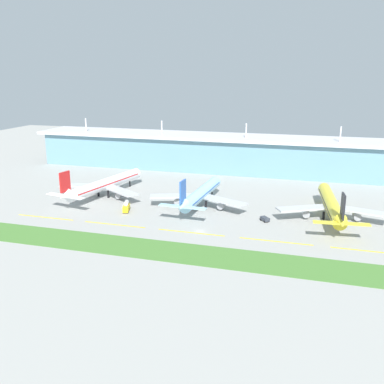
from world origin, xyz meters
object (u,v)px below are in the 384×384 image
(airliner_middle, at_px, (201,194))
(airliner_far, at_px, (332,205))
(pushback_tug, at_px, (265,219))
(airliner_near, at_px, (105,184))
(fuel_truck, at_px, (126,207))

(airliner_middle, xyz_separation_m, airliner_far, (59.95, -0.68, 0.01))
(airliner_middle, height_order, pushback_tug, airliner_middle)
(airliner_near, distance_m, pushback_tug, 87.04)
(airliner_near, relative_size, pushback_tug, 13.43)
(airliner_near, relative_size, fuel_truck, 8.62)
(airliner_middle, height_order, fuel_truck, airliner_middle)
(airliner_near, height_order, fuel_truck, airliner_near)
(airliner_near, xyz_separation_m, airliner_far, (112.83, -4.74, -0.00))
(pushback_tug, bearing_deg, airliner_middle, 159.24)
(airliner_near, bearing_deg, fuel_truck, -43.56)
(airliner_far, distance_m, fuel_truck, 92.77)
(airliner_middle, xyz_separation_m, fuel_truck, (-31.39, -16.38, -4.18))
(airliner_far, xyz_separation_m, fuel_truck, (-91.34, -15.70, -4.19))
(fuel_truck, relative_size, pushback_tug, 1.56)
(airliner_far, bearing_deg, fuel_truck, -170.25)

